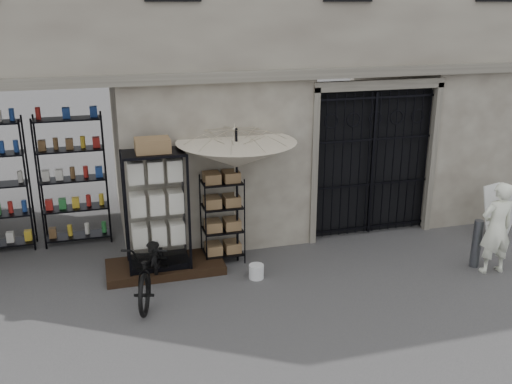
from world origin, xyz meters
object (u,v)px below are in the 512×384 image
object	(u,v)px
shopkeeper	(490,271)
wire_rack	(222,220)
steel_bollard	(476,244)
easel_sign	(500,213)
white_bucket	(256,271)
display_cabinet	(157,216)
bicycle	(154,294)
market_umbrella	(236,147)

from	to	relation	value
shopkeeper	wire_rack	bearing A→B (deg)	-19.25
steel_bollard	easel_sign	xyz separation A→B (m)	(1.22, 0.96, 0.10)
wire_rack	white_bucket	distance (m)	1.14
white_bucket	steel_bollard	distance (m)	3.89
display_cabinet	white_bucket	size ratio (longest dim) A/B	8.59
easel_sign	display_cabinet	bearing A→B (deg)	160.27
bicycle	shopkeeper	size ratio (longest dim) A/B	1.19
easel_sign	white_bucket	bearing A→B (deg)	166.79
display_cabinet	wire_rack	distance (m)	1.22
wire_rack	white_bucket	world-z (taller)	wire_rack
bicycle	display_cabinet	bearing A→B (deg)	91.04
wire_rack	shopkeeper	size ratio (longest dim) A/B	0.97
bicycle	steel_bollard	size ratio (longest dim) A/B	2.23
market_umbrella	steel_bollard	xyz separation A→B (m)	(3.97, -1.36, -1.67)
display_cabinet	steel_bollard	xyz separation A→B (m)	(5.39, -1.25, -0.62)
market_umbrella	white_bucket	size ratio (longest dim) A/B	11.58
shopkeeper	steel_bollard	bearing A→B (deg)	-57.49
display_cabinet	white_bucket	bearing A→B (deg)	-4.22
white_bucket	bicycle	distance (m)	1.74
display_cabinet	wire_rack	xyz separation A→B (m)	(1.17, 0.21, -0.28)
shopkeeper	easel_sign	xyz separation A→B (m)	(1.07, 1.22, 0.53)
display_cabinet	steel_bollard	distance (m)	5.56
shopkeeper	white_bucket	bearing A→B (deg)	-9.95
wire_rack	market_umbrella	size ratio (longest dim) A/B	0.54
bicycle	steel_bollard	world-z (taller)	bicycle
bicycle	steel_bollard	xyz separation A→B (m)	(5.57, -0.52, 0.43)
steel_bollard	shopkeeper	distance (m)	0.53
wire_rack	market_umbrella	bearing A→B (deg)	-10.93
display_cabinet	bicycle	bearing A→B (deg)	-85.91
market_umbrella	steel_bollard	size ratio (longest dim) A/B	3.37
market_umbrella	display_cabinet	bearing A→B (deg)	-175.39
wire_rack	steel_bollard	size ratio (longest dim) A/B	1.82
easel_sign	bicycle	bearing A→B (deg)	166.51
white_bucket	steel_bollard	bearing A→B (deg)	-8.97
shopkeeper	display_cabinet	bearing A→B (deg)	-12.96
steel_bollard	shopkeeper	bearing A→B (deg)	-59.78
market_umbrella	bicycle	bearing A→B (deg)	-152.14
market_umbrella	wire_rack	bearing A→B (deg)	157.87
display_cabinet	wire_rack	bearing A→B (deg)	28.77
wire_rack	easel_sign	bearing A→B (deg)	5.88
wire_rack	bicycle	distance (m)	1.82
display_cabinet	shopkeeper	world-z (taller)	display_cabinet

